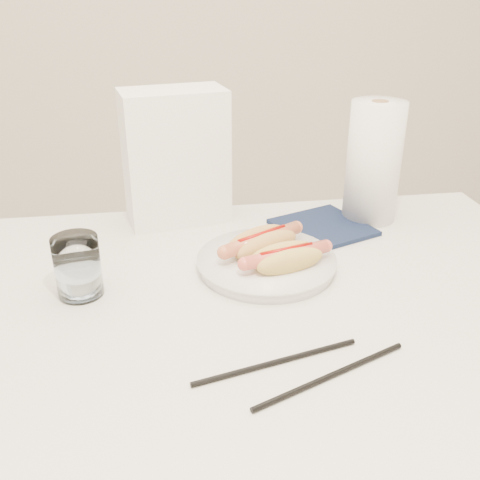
{
  "coord_description": "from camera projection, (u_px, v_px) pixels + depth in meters",
  "views": [
    {
      "loc": [
        -0.1,
        -0.74,
        1.22
      ],
      "look_at": [
        0.02,
        0.08,
        0.82
      ],
      "focal_mm": 41.45,
      "sensor_mm": 36.0,
      "label": 1
    }
  ],
  "objects": [
    {
      "name": "plate",
      "position": [
        266.0,
        264.0,
        0.97
      ],
      "size": [
        0.24,
        0.24,
        0.02
      ],
      "primitive_type": "cylinder",
      "rotation": [
        0.0,
        0.0,
        0.01
      ],
      "color": "white",
      "rests_on": "table"
    },
    {
      "name": "napkin_box",
      "position": [
        176.0,
        157.0,
        1.11
      ],
      "size": [
        0.22,
        0.15,
        0.27
      ],
      "primitive_type": "cube",
      "rotation": [
        0.0,
        0.0,
        0.18
      ],
      "color": "white",
      "rests_on": "table"
    },
    {
      "name": "hotdog_right",
      "position": [
        286.0,
        258.0,
        0.93
      ],
      "size": [
        0.16,
        0.09,
        0.04
      ],
      "rotation": [
        0.0,
        0.0,
        0.28
      ],
      "color": "#E5BE59",
      "rests_on": "plate"
    },
    {
      "name": "navy_napkin",
      "position": [
        323.0,
        227.0,
        1.12
      ],
      "size": [
        0.21,
        0.21,
        0.01
      ],
      "primitive_type": "cube",
      "rotation": [
        0.0,
        0.0,
        0.37
      ],
      "color": "#121D3B",
      "rests_on": "table"
    },
    {
      "name": "paper_towel_roll",
      "position": [
        374.0,
        162.0,
        1.12
      ],
      "size": [
        0.13,
        0.13,
        0.25
      ],
      "primitive_type": "cylinder",
      "rotation": [
        0.0,
        0.0,
        0.22
      ],
      "color": "white",
      "rests_on": "table"
    },
    {
      "name": "chopstick_near",
      "position": [
        277.0,
        362.0,
        0.74
      ],
      "size": [
        0.24,
        0.06,
        0.01
      ],
      "primitive_type": "cylinder",
      "rotation": [
        0.0,
        1.57,
        0.24
      ],
      "color": "black",
      "rests_on": "table"
    },
    {
      "name": "table",
      "position": [
        235.0,
        334.0,
        0.9
      ],
      "size": [
        1.2,
        0.8,
        0.75
      ],
      "color": "silver",
      "rests_on": "ground"
    },
    {
      "name": "chopstick_far",
      "position": [
        331.0,
        375.0,
        0.71
      ],
      "size": [
        0.23,
        0.1,
        0.01
      ],
      "primitive_type": "cylinder",
      "rotation": [
        0.0,
        1.57,
        0.4
      ],
      "color": "black",
      "rests_on": "table"
    },
    {
      "name": "hotdog_left",
      "position": [
        262.0,
        243.0,
        0.98
      ],
      "size": [
        0.16,
        0.12,
        0.05
      ],
      "rotation": [
        0.0,
        0.0,
        0.51
      ],
      "color": "tan",
      "rests_on": "plate"
    },
    {
      "name": "water_glass",
      "position": [
        78.0,
        266.0,
        0.88
      ],
      "size": [
        0.07,
        0.07,
        0.1
      ],
      "primitive_type": "cylinder",
      "color": "white",
      "rests_on": "table"
    }
  ]
}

